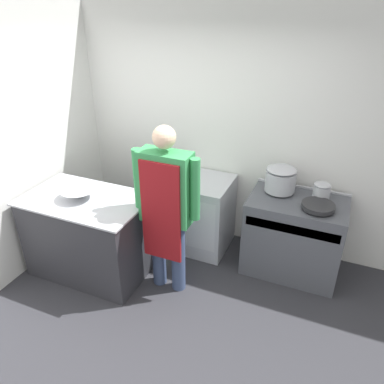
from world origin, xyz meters
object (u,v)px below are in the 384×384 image
object	(u,v)px
stove	(293,236)
mixing_bowl	(78,194)
person_cook	(166,202)
fridge_unit	(203,214)
saute_pan	(318,206)
stock_pot	(281,179)
sauce_pot	(322,191)

from	to	relation	value
stove	mixing_bowl	distance (m)	2.30
stove	person_cook	distance (m)	1.47
fridge_unit	saute_pan	bearing A→B (deg)	-6.40
stove	fridge_unit	distance (m)	1.06
person_cook	stock_pot	size ratio (longest dim) A/B	5.53
mixing_bowl	stove	bearing A→B (deg)	22.90
fridge_unit	stock_pot	world-z (taller)	stock_pot
stove	stock_pot	world-z (taller)	stock_pot
mixing_bowl	saute_pan	distance (m)	2.38
mixing_bowl	saute_pan	bearing A→B (deg)	18.59
stock_pot	sauce_pot	size ratio (longest dim) A/B	1.87
stock_pot	sauce_pot	distance (m)	0.42
fridge_unit	person_cook	world-z (taller)	person_cook
stove	person_cook	bearing A→B (deg)	-145.25
saute_pan	person_cook	bearing A→B (deg)	-153.20
person_cook	stove	bearing A→B (deg)	34.75
sauce_pot	person_cook	bearing A→B (deg)	-145.96
mixing_bowl	sauce_pot	distance (m)	2.47
stove	sauce_pot	distance (m)	0.58
stove	fridge_unit	xyz separation A→B (m)	(-1.06, 0.03, 0.00)
fridge_unit	person_cook	distance (m)	0.99
stove	stock_pot	distance (m)	0.64
fridge_unit	stove	bearing A→B (deg)	-1.63
person_cook	mixing_bowl	bearing A→B (deg)	-174.21
stock_pot	person_cook	bearing A→B (deg)	-135.21
stock_pot	saute_pan	size ratio (longest dim) A/B	0.99
stove	sauce_pot	xyz separation A→B (m)	(0.20, 0.11, 0.53)
person_cook	sauce_pot	bearing A→B (deg)	34.04
fridge_unit	sauce_pot	bearing A→B (deg)	3.79
stock_pot	saute_pan	bearing A→B (deg)	-28.07
mixing_bowl	saute_pan	world-z (taller)	mixing_bowl
stock_pot	saute_pan	xyz separation A→B (m)	(0.42, -0.22, -0.11)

